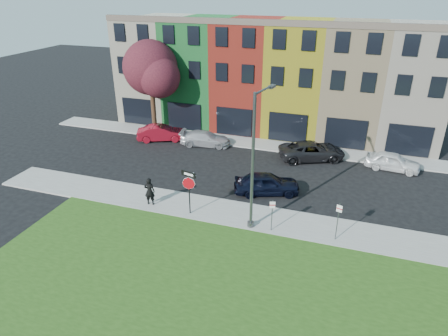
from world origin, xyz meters
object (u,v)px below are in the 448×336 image
(man, at_px, (150,191))
(street_lamp, at_px, (254,163))
(sedan_near, at_px, (267,183))
(stop_sign, at_px, (189,184))

(man, distance_m, street_lamp, 7.62)
(man, xyz_separation_m, sedan_near, (6.81, 4.06, -0.30))
(stop_sign, relative_size, sedan_near, 0.60)
(sedan_near, bearing_deg, street_lamp, 161.98)
(sedan_near, distance_m, street_lamp, 5.51)
(sedan_near, bearing_deg, man, 101.09)
(man, bearing_deg, street_lamp, 167.90)
(stop_sign, height_order, man, stop_sign)
(stop_sign, distance_m, street_lamp, 4.52)
(stop_sign, bearing_deg, sedan_near, 62.17)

